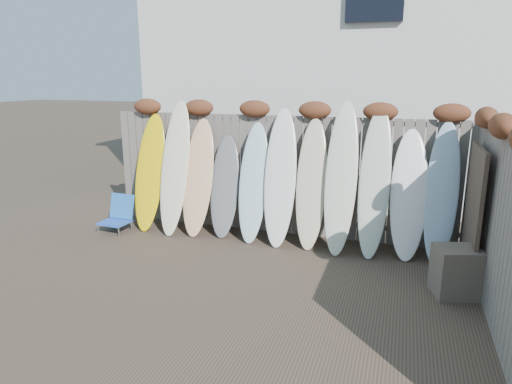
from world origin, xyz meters
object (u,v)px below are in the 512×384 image
(wooden_crate, at_px, (457,272))
(beach_chair, at_px, (118,214))
(surfboard_0, at_px, (150,172))
(lattice_panel, at_px, (473,216))

(wooden_crate, bearing_deg, beach_chair, 171.18)
(wooden_crate, height_order, surfboard_0, surfboard_0)
(beach_chair, bearing_deg, surfboard_0, 37.59)
(lattice_panel, height_order, surfboard_0, surfboard_0)
(beach_chair, bearing_deg, lattice_panel, -3.34)
(wooden_crate, distance_m, surfboard_0, 5.09)
(lattice_panel, relative_size, surfboard_0, 0.85)
(beach_chair, distance_m, wooden_crate, 5.42)
(beach_chair, xyz_separation_m, lattice_panel, (5.54, -0.32, 0.60))
(beach_chair, distance_m, lattice_panel, 5.58)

